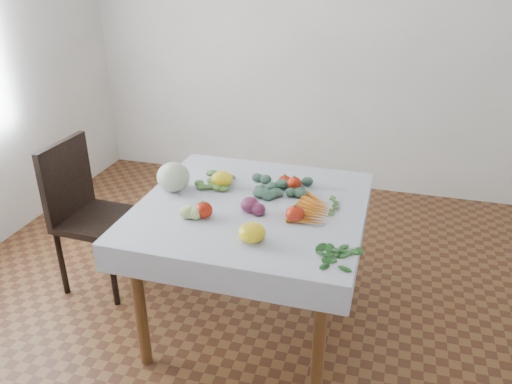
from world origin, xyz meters
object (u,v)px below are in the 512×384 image
chair (85,206)px  table (252,222)px  carrot_bunch (313,210)px  cabbage (173,177)px  heirloom_back (222,179)px

chair → table: bearing=-6.4°
chair → carrot_bunch: 1.42m
cabbage → heirloom_back: cabbage is taller
table → heirloom_back: bearing=143.1°
chair → cabbage: (0.64, -0.08, 0.30)m
cabbage → heirloom_back: 0.26m
table → chair: bearing=173.6°
table → heirloom_back: heirloom_back is taller
table → chair: (-1.08, 0.12, -0.12)m
chair → heirloom_back: 0.91m
cabbage → carrot_bunch: 0.76m
heirloom_back → carrot_bunch: 0.56m
chair → heirloom_back: bearing=2.7°
chair → cabbage: 0.71m
cabbage → carrot_bunch: cabbage is taller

